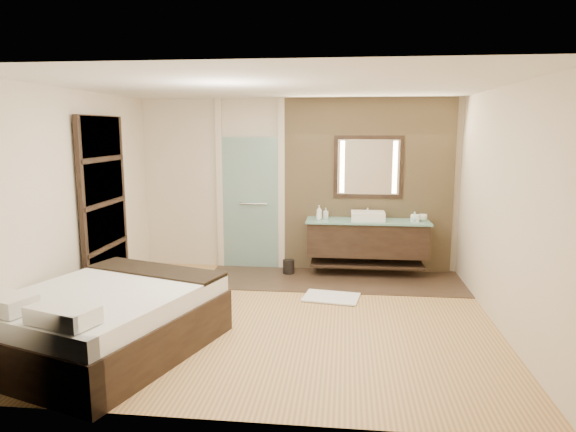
# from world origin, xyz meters

# --- Properties ---
(floor) EXTENTS (5.00, 5.00, 0.00)m
(floor) POSITION_xyz_m (0.00, 0.00, 0.00)
(floor) COLOR #9E6C42
(floor) RESTS_ON ground
(tile_strip) EXTENTS (3.80, 1.30, 0.01)m
(tile_strip) POSITION_xyz_m (0.60, 1.60, 0.01)
(tile_strip) COLOR #36251D
(tile_strip) RESTS_ON floor
(stone_wall) EXTENTS (2.60, 0.08, 2.70)m
(stone_wall) POSITION_xyz_m (1.10, 2.21, 1.35)
(stone_wall) COLOR #9F835B
(stone_wall) RESTS_ON floor
(vanity) EXTENTS (1.85, 0.55, 0.88)m
(vanity) POSITION_xyz_m (1.10, 1.92, 0.58)
(vanity) COLOR black
(vanity) RESTS_ON stone_wall
(mirror_unit) EXTENTS (1.06, 0.04, 0.96)m
(mirror_unit) POSITION_xyz_m (1.10, 2.16, 1.65)
(mirror_unit) COLOR black
(mirror_unit) RESTS_ON stone_wall
(frosted_door) EXTENTS (1.10, 0.12, 2.70)m
(frosted_door) POSITION_xyz_m (-0.75, 2.20, 1.14)
(frosted_door) COLOR silver
(frosted_door) RESTS_ON floor
(shoji_partition) EXTENTS (0.06, 1.20, 2.40)m
(shoji_partition) POSITION_xyz_m (-2.43, 0.60, 1.21)
(shoji_partition) COLOR black
(shoji_partition) RESTS_ON floor
(bed) EXTENTS (2.23, 2.50, 0.80)m
(bed) POSITION_xyz_m (-1.61, -1.16, 0.33)
(bed) COLOR black
(bed) RESTS_ON floor
(bath_mat) EXTENTS (0.79, 0.60, 0.02)m
(bath_mat) POSITION_xyz_m (0.60, 0.75, 0.02)
(bath_mat) COLOR white
(bath_mat) RESTS_ON floor
(waste_bin) EXTENTS (0.21, 0.21, 0.22)m
(waste_bin) POSITION_xyz_m (-0.10, 1.85, 0.11)
(waste_bin) COLOR black
(waste_bin) RESTS_ON floor
(tissue_box) EXTENTS (0.14, 0.14, 0.10)m
(tissue_box) POSITION_xyz_m (1.80, 1.87, 0.92)
(tissue_box) COLOR white
(tissue_box) RESTS_ON vanity
(soap_bottle_a) EXTENTS (0.10, 0.10, 0.22)m
(soap_bottle_a) POSITION_xyz_m (0.36, 1.88, 0.97)
(soap_bottle_a) COLOR white
(soap_bottle_a) RESTS_ON vanity
(soap_bottle_b) EXTENTS (0.07, 0.08, 0.16)m
(soap_bottle_b) POSITION_xyz_m (0.46, 2.00, 0.95)
(soap_bottle_b) COLOR #B2B2B2
(soap_bottle_b) RESTS_ON vanity
(soap_bottle_c) EXTENTS (0.13, 0.13, 0.15)m
(soap_bottle_c) POSITION_xyz_m (1.78, 1.85, 0.94)
(soap_bottle_c) COLOR silver
(soap_bottle_c) RESTS_ON vanity
(cup) EXTENTS (0.13, 0.13, 0.10)m
(cup) POSITION_xyz_m (1.92, 1.95, 0.91)
(cup) COLOR white
(cup) RESTS_ON vanity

